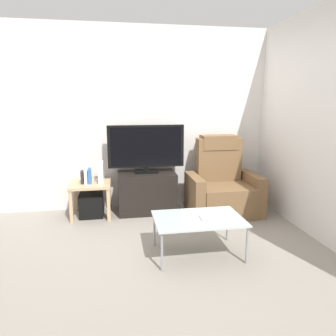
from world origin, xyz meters
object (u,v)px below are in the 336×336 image
object	(u,v)px
recliner_armchair	(222,187)
subwoofer_box	(91,205)
book_middle	(86,177)
tv_stand	(147,192)
book_leftmost	(82,177)
book_rightmost	(90,176)
game_console	(101,172)
coffee_table	(198,220)
side_table	(91,188)
cell_phone	(204,218)
television	(146,148)

from	to	relation	value
recliner_armchair	subwoofer_box	bearing A→B (deg)	169.86
recliner_armchair	book_middle	distance (m)	1.89
tv_stand	recliner_armchair	bearing A→B (deg)	-10.46
tv_stand	subwoofer_box	size ratio (longest dim) A/B	2.54
recliner_armchair	book_leftmost	bearing A→B (deg)	170.68
tv_stand	book_rightmost	distance (m)	0.83
subwoofer_box	book_rightmost	world-z (taller)	book_rightmost
recliner_armchair	subwoofer_box	size ratio (longest dim) A/B	3.39
recliner_armchair	game_console	xyz separation A→B (m)	(-1.68, 0.15, 0.24)
subwoofer_box	book_middle	distance (m)	0.41
tv_stand	book_leftmost	size ratio (longest dim) A/B	4.63
game_console	coffee_table	bearing A→B (deg)	-52.93
side_table	book_rightmost	xyz separation A→B (m)	(-0.00, -0.02, 0.18)
subwoofer_box	cell_phone	world-z (taller)	cell_phone
television	book_middle	size ratio (longest dim) A/B	6.07
television	subwoofer_box	distance (m)	1.09
recliner_armchair	coffee_table	xyz separation A→B (m)	(-0.67, -1.19, 0.00)
side_table	game_console	distance (m)	0.26
book_leftmost	game_console	size ratio (longest dim) A/B	0.62
tv_stand	coffee_table	size ratio (longest dim) A/B	0.90
book_leftmost	tv_stand	bearing A→B (deg)	4.80
tv_stand	subwoofer_box	world-z (taller)	tv_stand
coffee_table	book_rightmost	bearing A→B (deg)	131.53
television	cell_phone	distance (m)	1.59
coffee_table	side_table	bearing A→B (deg)	131.02
tv_stand	subwoofer_box	xyz separation A→B (m)	(-0.78, -0.05, -0.13)
tv_stand	television	xyz separation A→B (m)	(-0.00, 0.02, 0.64)
subwoofer_box	book_rightmost	xyz separation A→B (m)	(-0.00, -0.02, 0.42)
recliner_armchair	book_leftmost	world-z (taller)	recliner_armchair
subwoofer_box	coffee_table	size ratio (longest dim) A/B	0.35
television	subwoofer_box	size ratio (longest dim) A/B	3.34
recliner_armchair	book_rightmost	xyz separation A→B (m)	(-1.83, 0.12, 0.20)
tv_stand	game_console	bearing A→B (deg)	-176.06
book_leftmost	book_rightmost	bearing A→B (deg)	0.00
television	recliner_armchair	size ratio (longest dim) A/B	0.98
book_middle	television	bearing A→B (deg)	6.36
side_table	cell_phone	world-z (taller)	side_table
tv_stand	television	world-z (taller)	television
book_rightmost	subwoofer_box	bearing A→B (deg)	80.89
book_middle	coffee_table	world-z (taller)	book_middle
book_middle	game_console	world-z (taller)	game_console
book_middle	game_console	size ratio (longest dim) A/B	0.62
side_table	coffee_table	size ratio (longest dim) A/B	0.60
book_rightmost	game_console	size ratio (longest dim) A/B	0.72
tv_stand	book_rightmost	world-z (taller)	book_rightmost
television	subwoofer_box	bearing A→B (deg)	-174.68
book_middle	coffee_table	distance (m)	1.79
television	side_table	size ratio (longest dim) A/B	1.97
television	book_rightmost	xyz separation A→B (m)	(-0.78, -0.09, -0.35)
television	cell_phone	xyz separation A→B (m)	(0.43, -1.43, -0.52)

